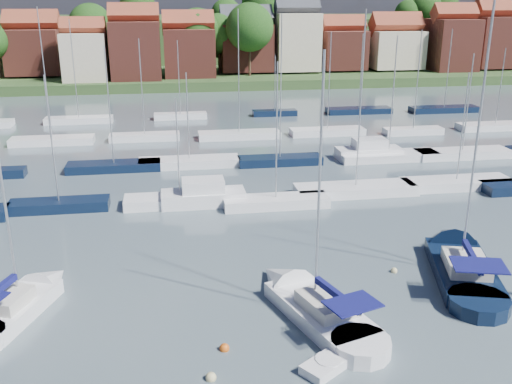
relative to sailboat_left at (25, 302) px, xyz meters
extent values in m
plane|color=#46555F|center=(16.37, 35.43, -0.37)|extent=(260.00, 260.00, 0.00)
cube|color=white|center=(-0.30, -0.81, -0.12)|extent=(4.31, 6.34, 1.20)
cone|color=white|center=(0.97, 2.62, -0.12)|extent=(3.27, 3.52, 2.44)
cube|color=beige|center=(-0.44, -1.20, 0.83)|extent=(2.45, 2.88, 0.70)
cylinder|color=#B2B2B7|center=(-0.16, -0.43, 5.91)|extent=(0.14, 0.14, 10.85)
cube|color=white|center=(16.01, -3.75, -0.12)|extent=(5.07, 7.77, 1.20)
cone|color=white|center=(14.62, 0.53, -0.12)|extent=(3.93, 4.25, 3.00)
cylinder|color=white|center=(17.12, -7.17, -0.12)|extent=(3.78, 3.78, 1.20)
cube|color=beige|center=(16.16, -4.22, 0.83)|extent=(2.92, 3.50, 0.70)
cylinder|color=#B2B2B7|center=(15.85, -3.27, 7.15)|extent=(0.14, 0.14, 13.33)
cylinder|color=#B2B2B7|center=(16.47, -5.17, 1.68)|extent=(1.33, 3.84, 0.10)
cube|color=#101254|center=(16.47, -5.17, 1.83)|extent=(1.46, 3.71, 0.35)
cube|color=#101254|center=(16.87, -6.41, 1.98)|extent=(2.98, 2.50, 0.08)
cube|color=black|center=(26.08, -0.33, -0.12)|extent=(5.59, 8.84, 1.20)
cone|color=black|center=(27.52, 4.59, -0.12)|extent=(4.40, 4.79, 3.42)
cylinder|color=black|center=(24.92, -4.27, -0.12)|extent=(4.24, 4.24, 1.20)
cube|color=beige|center=(25.92, -0.88, 0.83)|extent=(3.26, 3.96, 0.70)
cylinder|color=#B2B2B7|center=(26.24, 0.21, 8.26)|extent=(0.14, 0.14, 15.55)
cylinder|color=#B2B2B7|center=(25.59, -1.98, 1.68)|extent=(1.38, 4.41, 0.10)
cube|color=#101254|center=(25.59, -1.98, 1.83)|extent=(1.51, 4.24, 0.35)
cube|color=#101254|center=(25.18, -3.40, 1.98)|extent=(3.37, 2.79, 0.08)
cube|color=white|center=(15.28, -8.04, -0.17)|extent=(3.03, 2.66, 0.55)
cylinder|color=white|center=(15.28, -8.04, -0.02)|extent=(1.30, 1.30, 0.35)
sphere|color=beige|center=(9.77, -8.03, -0.37)|extent=(0.50, 0.50, 0.50)
sphere|color=#D85914|center=(10.62, -5.84, -0.37)|extent=(0.49, 0.49, 0.49)
sphere|color=#D85914|center=(18.27, -7.15, -0.37)|extent=(0.48, 0.48, 0.48)
sphere|color=beige|center=(22.12, 0.94, -0.37)|extent=(0.41, 0.41, 0.41)
sphere|color=#D85914|center=(1.43, 1.95, -0.37)|extent=(0.49, 0.49, 0.49)
cube|color=black|center=(-0.74, 15.97, -0.02)|extent=(8.01, 2.24, 1.00)
cylinder|color=#B2B2B7|center=(-0.74, 15.97, 5.56)|extent=(0.12, 0.12, 10.16)
cube|color=white|center=(9.10, 15.64, -0.02)|extent=(9.22, 2.58, 1.00)
cylinder|color=#B2B2B7|center=(9.10, 15.64, 4.57)|extent=(0.12, 0.12, 8.18)
cube|color=white|center=(17.00, 14.04, -0.02)|extent=(8.78, 2.46, 1.00)
cylinder|color=#B2B2B7|center=(17.00, 14.04, 6.01)|extent=(0.12, 0.12, 11.06)
cube|color=white|center=(24.60, 16.10, -0.02)|extent=(10.79, 3.02, 1.00)
cylinder|color=#B2B2B7|center=(24.60, 16.10, 7.92)|extent=(0.12, 0.12, 14.87)
cube|color=white|center=(34.35, 16.46, -0.02)|extent=(10.13, 2.84, 1.00)
cylinder|color=#B2B2B7|center=(34.35, 16.46, 5.28)|extent=(0.12, 0.12, 9.59)
cube|color=white|center=(11.06, 15.43, 0.13)|extent=(7.00, 2.60, 1.40)
cube|color=white|center=(11.06, 15.43, 1.23)|extent=(3.50, 2.20, 1.30)
cube|color=black|center=(2.82, 27.07, -0.02)|extent=(9.30, 2.60, 1.00)
cylinder|color=#B2B2B7|center=(2.82, 27.07, 6.22)|extent=(0.12, 0.12, 11.48)
cube|color=white|center=(10.43, 27.45, -0.02)|extent=(10.40, 2.91, 1.00)
cylinder|color=#B2B2B7|center=(10.43, 27.45, 4.87)|extent=(0.12, 0.12, 8.77)
cube|color=black|center=(19.85, 26.72, -0.02)|extent=(8.80, 2.46, 1.00)
cylinder|color=#B2B2B7|center=(19.85, 26.72, 7.65)|extent=(0.12, 0.12, 14.33)
cube|color=white|center=(31.76, 26.60, -0.02)|extent=(10.73, 3.00, 1.00)
cylinder|color=#B2B2B7|center=(31.76, 26.60, 6.55)|extent=(0.12, 0.12, 12.14)
cube|color=white|center=(40.19, 26.40, -0.02)|extent=(10.48, 2.93, 1.00)
cylinder|color=#B2B2B7|center=(40.19, 26.40, 5.62)|extent=(0.12, 0.12, 10.28)
cube|color=white|center=(29.83, 27.43, 0.13)|extent=(7.00, 2.60, 1.40)
cube|color=white|center=(29.83, 27.43, 1.23)|extent=(3.50, 2.20, 1.30)
cube|color=white|center=(-5.35, 39.64, -0.02)|extent=(9.71, 2.72, 1.00)
cylinder|color=#B2B2B7|center=(-5.35, 39.64, 7.92)|extent=(0.12, 0.12, 14.88)
cube|color=white|center=(5.53, 39.94, -0.02)|extent=(8.49, 2.38, 1.00)
cylinder|color=#B2B2B7|center=(5.53, 39.94, 6.14)|extent=(0.12, 0.12, 11.31)
cube|color=white|center=(17.16, 39.21, -0.02)|extent=(10.16, 2.85, 1.00)
cylinder|color=#B2B2B7|center=(17.16, 39.21, 7.78)|extent=(0.12, 0.12, 14.59)
cube|color=white|center=(28.54, 39.33, -0.02)|extent=(9.53, 2.67, 1.00)
cylinder|color=#B2B2B7|center=(28.54, 39.33, 6.44)|extent=(0.12, 0.12, 11.91)
cube|color=white|center=(39.52, 37.94, -0.02)|extent=(7.62, 2.13, 1.00)
cylinder|color=#B2B2B7|center=(39.52, 37.94, 6.55)|extent=(0.12, 0.12, 12.13)
cube|color=white|center=(51.59, 39.02, -0.02)|extent=(10.17, 2.85, 1.00)
cylinder|color=#B2B2B7|center=(51.59, 39.02, 5.35)|extent=(0.12, 0.12, 9.73)
cube|color=white|center=(-3.89, 51.99, -0.02)|extent=(9.24, 2.59, 1.00)
cylinder|color=#B2B2B7|center=(-3.89, 51.99, 7.07)|extent=(0.12, 0.12, 13.17)
cube|color=white|center=(10.28, 52.74, -0.02)|extent=(7.57, 2.12, 1.00)
cylinder|color=#B2B2B7|center=(10.28, 52.74, 5.60)|extent=(0.12, 0.12, 10.24)
cube|color=black|center=(24.25, 52.90, -0.02)|extent=(6.58, 1.84, 1.00)
cylinder|color=#B2B2B7|center=(24.25, 52.90, 4.49)|extent=(0.12, 0.12, 8.01)
cube|color=black|center=(37.30, 52.84, -0.02)|extent=(9.92, 2.78, 1.00)
cylinder|color=#B2B2B7|center=(37.30, 52.84, 5.94)|extent=(0.12, 0.12, 10.92)
cube|color=black|center=(50.65, 51.80, -0.02)|extent=(10.55, 2.95, 1.00)
cylinder|color=#B2B2B7|center=(50.65, 51.80, 6.24)|extent=(0.12, 0.12, 11.51)
cube|color=#385128|center=(16.37, 112.43, -0.07)|extent=(200.00, 70.00, 3.00)
cube|color=#385128|center=(16.37, 137.43, 4.63)|extent=(200.00, 60.00, 14.00)
cube|color=brown|center=(-17.28, 93.22, 6.20)|extent=(10.37, 9.97, 8.73)
cube|color=brown|center=(-17.28, 93.22, 11.83)|extent=(10.57, 5.13, 5.13)
cube|color=beige|center=(-6.38, 84.44, 5.71)|extent=(8.09, 8.80, 8.96)
cube|color=brown|center=(-6.38, 84.44, 11.18)|extent=(8.25, 4.00, 4.00)
cube|color=brown|center=(3.02, 85.37, 6.72)|extent=(9.36, 10.17, 10.97)
cube|color=brown|center=(3.02, 85.37, 13.35)|extent=(9.54, 4.63, 4.63)
cube|color=brown|center=(13.32, 87.08, 5.94)|extent=(9.90, 8.56, 9.42)
cube|color=brown|center=(13.32, 87.08, 11.87)|extent=(10.10, 4.90, 4.90)
cube|color=brown|center=(25.46, 92.08, 6.58)|extent=(10.59, 8.93, 9.49)
cube|color=#383A42|center=(25.46, 92.08, 12.62)|extent=(10.80, 5.24, 5.24)
cube|color=beige|center=(36.07, 91.23, 7.66)|extent=(9.01, 8.61, 11.65)
cube|color=#383A42|center=(36.07, 91.23, 14.58)|extent=(9.19, 4.46, 4.46)
cube|color=brown|center=(46.54, 92.43, 5.83)|extent=(9.10, 9.34, 8.00)
cube|color=brown|center=(46.54, 92.43, 10.95)|extent=(9.28, 4.50, 4.50)
cube|color=beige|center=(58.32, 92.02, 5.77)|extent=(10.86, 9.59, 7.88)
cube|color=brown|center=(58.32, 92.02, 11.04)|extent=(11.07, 5.37, 5.37)
cube|color=brown|center=(70.12, 89.35, 6.72)|extent=(9.18, 9.96, 10.97)
cube|color=brown|center=(70.12, 89.35, 13.33)|extent=(9.36, 4.54, 4.54)
cube|color=brown|center=(81.54, 90.65, 7.21)|extent=(11.39, 9.67, 10.76)
cube|color=brown|center=(81.54, 90.65, 13.99)|extent=(11.62, 5.64, 5.64)
cylinder|color=#382619|center=(73.14, 110.94, 8.15)|extent=(0.50, 0.50, 4.47)
sphere|color=#2D581B|center=(73.14, 110.94, 14.21)|extent=(8.18, 8.18, 8.18)
cylinder|color=#382619|center=(19.83, 91.36, 3.46)|extent=(0.50, 0.50, 4.46)
sphere|color=#2D581B|center=(19.83, 91.36, 9.51)|extent=(8.15, 8.15, 8.15)
cylinder|color=#382619|center=(31.59, 109.11, 8.21)|extent=(0.50, 0.50, 5.15)
sphere|color=#2D581B|center=(31.59, 109.11, 15.19)|extent=(9.41, 9.41, 9.41)
cylinder|color=#382619|center=(2.82, 111.75, 8.31)|extent=(0.50, 0.50, 4.56)
sphere|color=#2D581B|center=(2.82, 111.75, 14.50)|extent=(8.34, 8.34, 8.34)
cylinder|color=#382619|center=(-6.87, 100.68, 3.81)|extent=(0.50, 0.50, 5.15)
sphere|color=#2D581B|center=(-6.87, 100.68, 10.80)|extent=(9.42, 9.42, 9.42)
cylinder|color=#382619|center=(-22.31, 102.75, 6.39)|extent=(0.50, 0.50, 3.42)
sphere|color=#2D581B|center=(-22.31, 102.75, 11.04)|extent=(6.26, 6.26, 6.26)
cylinder|color=#382619|center=(30.12, 100.14, 3.12)|extent=(0.50, 0.50, 3.77)
sphere|color=#2D581B|center=(30.12, 100.14, 8.23)|extent=(6.89, 6.89, 6.89)
cylinder|color=#382619|center=(25.41, 86.37, 3.84)|extent=(0.50, 0.50, 5.21)
sphere|color=#2D581B|center=(25.41, 86.37, 10.92)|extent=(9.53, 9.53, 9.53)
cylinder|color=#382619|center=(78.30, 97.06, 2.72)|extent=(0.50, 0.50, 2.97)
sphere|color=#2D581B|center=(78.30, 97.06, 6.76)|extent=(5.44, 5.44, 5.44)
cylinder|color=#382619|center=(15.22, 89.19, 3.65)|extent=(0.50, 0.50, 4.84)
sphere|color=#2D581B|center=(15.22, 89.19, 10.22)|extent=(8.85, 8.85, 8.85)
cylinder|color=#382619|center=(69.05, 111.15, 7.80)|extent=(0.50, 0.50, 3.72)
sphere|color=#2D581B|center=(69.05, 111.15, 12.84)|extent=(6.80, 6.80, 6.80)
cylinder|color=#382619|center=(70.42, 89.56, 3.26)|extent=(0.50, 0.50, 4.05)
sphere|color=#2D581B|center=(70.42, 89.56, 8.75)|extent=(7.40, 7.40, 7.40)
cylinder|color=#382619|center=(23.20, 108.73, 7.54)|extent=(0.50, 0.50, 3.93)
sphere|color=#2D581B|center=(23.20, 108.73, 12.88)|extent=(7.19, 7.19, 7.19)
cylinder|color=#382619|center=(47.02, 95.61, 3.15)|extent=(0.50, 0.50, 3.82)
sphere|color=#2D581B|center=(47.02, 95.61, 8.33)|extent=(6.99, 6.99, 6.99)
cylinder|color=#382619|center=(-1.08, 88.56, 2.97)|extent=(0.50, 0.50, 3.48)
sphere|color=#2D581B|center=(-1.08, 88.56, 7.70)|extent=(6.37, 6.37, 6.37)
cylinder|color=#382619|center=(73.88, 98.24, 2.73)|extent=(0.50, 0.50, 2.99)
sphere|color=#2D581B|center=(73.88, 98.24, 6.78)|extent=(5.46, 5.46, 5.46)
cylinder|color=#382619|center=(19.97, 94.48, 2.86)|extent=(0.50, 0.50, 3.25)
sphere|color=#2D581B|center=(19.97, 94.48, 7.26)|extent=(5.94, 5.94, 5.94)
cylinder|color=#382619|center=(13.31, 96.17, 2.73)|extent=(0.50, 0.50, 2.98)
sphere|color=#2D581B|center=(13.31, 96.17, 6.78)|extent=(5.46, 5.46, 5.46)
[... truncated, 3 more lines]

